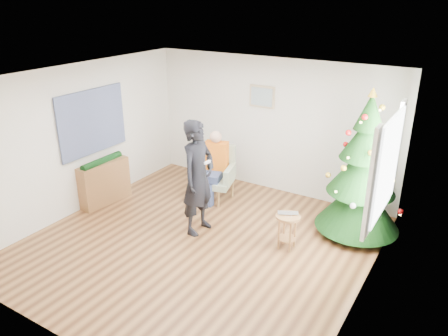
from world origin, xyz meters
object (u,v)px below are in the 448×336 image
Objects in this scene: stool at (287,231)px; console at (104,182)px; christmas_tree at (363,172)px; armchair at (214,179)px; standing_man at (198,178)px.

stool is 3.58m from console.
christmas_tree is 2.82m from armchair.
stool is 2.15m from armchair.
standing_man is at bearing 7.71° from console.
armchair is (-1.94, 0.93, 0.08)m from stool.
standing_man is 1.90× the size of console.
stool is at bearing -78.52° from standing_man.
christmas_tree is 4.60m from console.
console is (-4.34, -1.33, -0.69)m from christmas_tree.
stool is at bearing -40.92° from armchair.
stool is 0.30× the size of standing_man.
armchair reaches higher than stool.
armchair is (-2.72, -0.09, -0.72)m from christmas_tree.
christmas_tree reaches higher than standing_man.
console is at bearing 93.32° from standing_man.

